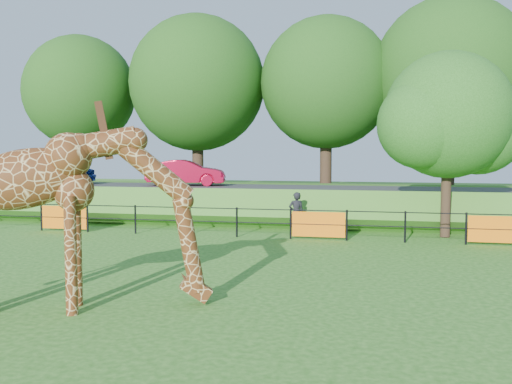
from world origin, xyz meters
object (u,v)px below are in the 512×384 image
visitor (296,213)px  tree_east (450,120)px  car_red (186,173)px  car_blue (53,170)px  giraffe (81,218)px

visitor → tree_east: bearing=161.8°
car_red → tree_east: tree_east is taller
car_blue → car_red: car_blue is taller
car_blue → tree_east: bearing=-106.4°
car_blue → tree_east: 19.70m
car_red → visitor: (6.31, -5.53, -1.25)m
tree_east → car_blue: bearing=166.0°
giraffe → car_red: giraffe is taller
car_blue → visitor: bearing=-113.5°
giraffe → tree_east: (8.34, 11.50, 2.42)m
car_red → tree_east: 13.11m
car_red → visitor: car_red is taller
giraffe → car_blue: size_ratio=1.19×
car_red → visitor: size_ratio=2.41×
car_red → tree_east: (11.87, -5.09, 2.22)m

